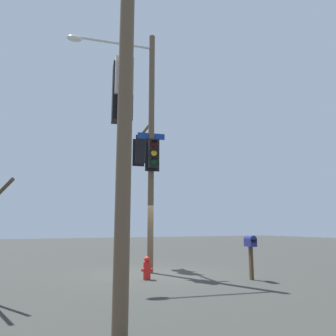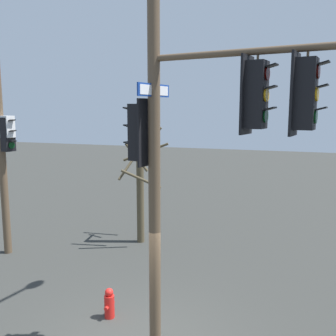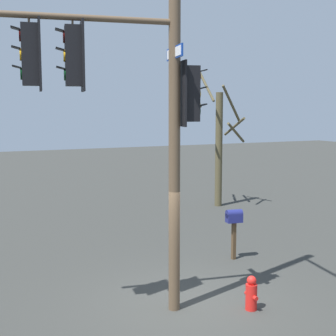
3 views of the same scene
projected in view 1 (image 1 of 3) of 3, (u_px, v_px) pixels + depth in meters
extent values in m
plane|color=#323330|center=(157.00, 274.00, 12.07)|extent=(80.00, 80.00, 0.00)
cylinder|color=brown|center=(151.00, 147.00, 13.19)|extent=(0.24, 0.24, 9.63)
cylinder|color=silver|center=(115.00, 43.00, 13.49)|extent=(3.12, 0.60, 0.10)
ellipsoid|color=silver|center=(74.00, 38.00, 13.04)|extent=(0.65, 0.45, 0.20)
cylinder|color=brown|center=(142.00, 134.00, 15.12)|extent=(0.71, 3.68, 0.12)
cube|color=black|center=(141.00, 150.00, 15.10)|extent=(0.41, 0.36, 1.10)
cube|color=black|center=(142.00, 149.00, 14.94)|extent=(0.56, 0.15, 1.30)
cylinder|color=#2F0403|center=(141.00, 144.00, 15.31)|extent=(0.22, 0.07, 0.22)
cube|color=black|center=(140.00, 141.00, 15.41)|extent=(0.24, 0.20, 0.06)
cylinder|color=#F2A814|center=(141.00, 151.00, 15.25)|extent=(0.22, 0.07, 0.22)
cube|color=black|center=(140.00, 149.00, 15.35)|extent=(0.24, 0.20, 0.06)
cylinder|color=black|center=(140.00, 158.00, 15.20)|extent=(0.22, 0.07, 0.22)
cube|color=black|center=(140.00, 156.00, 15.29)|extent=(0.24, 0.20, 0.06)
cylinder|color=brown|center=(141.00, 137.00, 15.21)|extent=(0.04, 0.04, 0.15)
cube|color=black|center=(138.00, 153.00, 15.83)|extent=(0.40, 0.35, 1.10)
cube|color=black|center=(139.00, 153.00, 15.67)|extent=(0.56, 0.13, 1.30)
cylinder|color=#2F0403|center=(137.00, 147.00, 16.04)|extent=(0.22, 0.06, 0.22)
cube|color=black|center=(137.00, 145.00, 16.14)|extent=(0.23, 0.19, 0.06)
cylinder|color=#F2A814|center=(137.00, 154.00, 15.98)|extent=(0.22, 0.06, 0.22)
cube|color=black|center=(137.00, 152.00, 16.08)|extent=(0.23, 0.19, 0.06)
cylinder|color=black|center=(137.00, 161.00, 15.93)|extent=(0.22, 0.06, 0.22)
cube|color=black|center=(137.00, 159.00, 16.02)|extent=(0.23, 0.19, 0.06)
cylinder|color=brown|center=(138.00, 141.00, 15.94)|extent=(0.04, 0.04, 0.15)
cube|color=black|center=(153.00, 154.00, 12.81)|extent=(0.41, 0.37, 1.10)
cube|color=black|center=(152.00, 155.00, 12.97)|extent=(0.56, 0.16, 1.30)
cylinder|color=#2F0403|center=(154.00, 144.00, 12.71)|extent=(0.22, 0.08, 0.22)
cube|color=black|center=(154.00, 141.00, 12.66)|extent=(0.24, 0.20, 0.06)
cylinder|color=#F2A814|center=(154.00, 153.00, 12.65)|extent=(0.22, 0.08, 0.22)
cube|color=black|center=(154.00, 150.00, 12.60)|extent=(0.24, 0.20, 0.06)
cylinder|color=black|center=(154.00, 162.00, 12.59)|extent=(0.22, 0.08, 0.22)
cube|color=black|center=(154.00, 158.00, 12.54)|extent=(0.24, 0.20, 0.06)
cube|color=navy|center=(151.00, 136.00, 13.27)|extent=(1.09, 0.22, 0.24)
cube|color=white|center=(151.00, 136.00, 13.28)|extent=(0.99, 0.18, 0.18)
cylinder|color=brown|center=(125.00, 103.00, 5.63)|extent=(0.25, 0.25, 7.55)
cube|color=white|center=(123.00, 80.00, 6.05)|extent=(0.39, 0.45, 0.70)
cube|color=black|center=(122.00, 93.00, 6.02)|extent=(0.41, 0.37, 1.10)
cylinder|color=#2F0403|center=(122.00, 79.00, 6.23)|extent=(0.22, 0.08, 0.22)
cube|color=black|center=(122.00, 75.00, 6.33)|extent=(0.24, 0.20, 0.06)
cylinder|color=#F2A814|center=(122.00, 96.00, 6.18)|extent=(0.22, 0.08, 0.22)
cube|color=black|center=(121.00, 92.00, 6.27)|extent=(0.24, 0.20, 0.06)
cylinder|color=black|center=(121.00, 114.00, 6.12)|extent=(0.22, 0.08, 0.22)
cube|color=black|center=(121.00, 109.00, 6.21)|extent=(0.24, 0.20, 0.06)
cylinder|color=red|center=(147.00, 271.00, 10.81)|extent=(0.24, 0.24, 0.55)
sphere|color=red|center=(147.00, 260.00, 10.88)|extent=(0.20, 0.20, 0.20)
cylinder|color=red|center=(143.00, 270.00, 10.76)|extent=(0.10, 0.09, 0.09)
cylinder|color=red|center=(151.00, 270.00, 10.88)|extent=(0.10, 0.09, 0.09)
cube|color=#4C3823|center=(251.00, 263.00, 10.81)|extent=(0.10, 0.10, 1.05)
cube|color=navy|center=(250.00, 243.00, 10.92)|extent=(0.31, 0.47, 0.24)
cylinder|color=navy|center=(250.00, 239.00, 10.94)|extent=(0.31, 0.47, 0.24)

